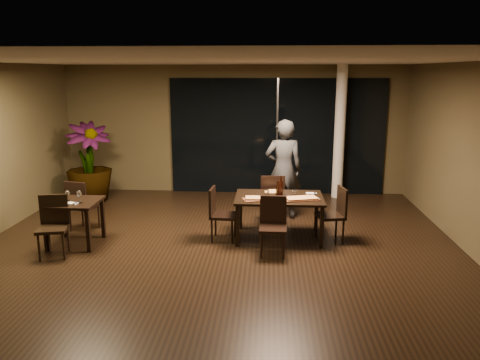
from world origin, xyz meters
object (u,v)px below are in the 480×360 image
(chair_main_left, at_px, (219,211))
(chair_side_far, at_px, (80,203))
(chair_main_right, at_px, (335,211))
(bottle_c, at_px, (281,185))
(potted_plant, at_px, (89,162))
(chair_main_near, at_px, (273,222))
(bottle_a, at_px, (278,188))
(side_table, at_px, (75,209))
(chair_side_near, at_px, (53,222))
(chair_main_far, at_px, (272,197))
(bottle_b, at_px, (281,187))
(diner, at_px, (283,170))
(main_table, at_px, (279,201))

(chair_main_left, distance_m, chair_side_far, 2.56)
(chair_main_right, bearing_deg, bottle_c, -112.66)
(chair_main_left, height_order, potted_plant, potted_plant)
(chair_main_near, height_order, bottle_a, bottle_a)
(side_table, height_order, chair_side_far, chair_side_far)
(chair_side_near, bearing_deg, bottle_a, 3.94)
(chair_main_far, height_order, bottle_b, bottle_b)
(chair_side_near, height_order, diner, diner)
(potted_plant, xyz_separation_m, bottle_b, (4.19, -2.10, 0.02))
(potted_plant, height_order, bottle_c, potted_plant)
(main_table, distance_m, potted_plant, 4.69)
(chair_main_left, relative_size, potted_plant, 0.52)
(chair_main_far, distance_m, bottle_a, 0.76)
(side_table, xyz_separation_m, bottle_c, (3.43, 0.63, 0.30))
(side_table, distance_m, potted_plant, 2.78)
(chair_main_near, xyz_separation_m, potted_plant, (-4.06, 2.85, 0.37))
(main_table, xyz_separation_m, chair_main_right, (0.95, -0.06, -0.15))
(bottle_b, bearing_deg, potted_plant, 153.33)
(side_table, bearing_deg, main_table, 8.37)
(chair_main_left, height_order, chair_side_near, chair_side_near)
(potted_plant, height_order, bottle_b, potted_plant)
(side_table, bearing_deg, chair_main_far, 20.75)
(chair_main_right, bearing_deg, chair_main_far, -138.04)
(main_table, bearing_deg, chair_main_near, -98.82)
(main_table, height_order, chair_main_right, chair_main_right)
(chair_main_far, bearing_deg, chair_side_far, 4.25)
(chair_side_near, distance_m, bottle_b, 3.74)
(chair_main_far, distance_m, chair_main_right, 1.34)
(chair_main_near, xyz_separation_m, bottle_a, (0.08, 0.76, 0.37))
(side_table, relative_size, chair_main_far, 0.82)
(bottle_a, bearing_deg, side_table, -170.44)
(chair_main_far, distance_m, bottle_c, 0.73)
(diner, bearing_deg, chair_main_far, 60.11)
(chair_side_far, height_order, diner, diner)
(chair_main_far, relative_size, chair_main_right, 1.04)
(side_table, relative_size, chair_side_near, 0.84)
(chair_main_far, distance_m, chair_main_near, 1.43)
(chair_main_far, height_order, bottle_c, bottle_c)
(chair_side_near, height_order, potted_plant, potted_plant)
(bottle_b, relative_size, bottle_c, 0.92)
(chair_side_far, xyz_separation_m, bottle_a, (3.54, -0.08, 0.35))
(chair_side_near, bearing_deg, chair_main_left, 5.76)
(chair_main_far, distance_m, chair_side_near, 3.84)
(chair_main_left, bearing_deg, bottle_a, -74.23)
(chair_main_far, relative_size, chair_side_near, 1.02)
(diner, xyz_separation_m, bottle_c, (-0.07, -1.05, -0.06))
(main_table, relative_size, diner, 0.77)
(chair_main_far, relative_size, chair_main_near, 1.06)
(side_table, bearing_deg, chair_main_near, -3.27)
(diner, bearing_deg, main_table, 81.69)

